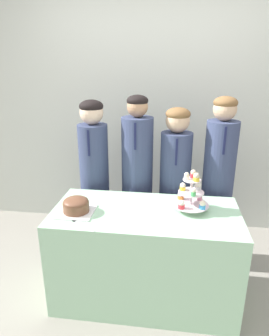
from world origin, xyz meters
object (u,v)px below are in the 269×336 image
Objects in this scene: cupcake_stand at (191,193)px; student_3 at (217,188)px; student_1 at (137,185)px; cake_knife at (76,222)px; student_0 at (95,183)px; round_cake at (76,205)px; student_2 at (174,190)px.

student_3 reaches higher than cupcake_stand.
student_3 is at bearing -0.00° from student_1.
student_1 is (0.32, 0.74, -0.02)m from cake_knife.
student_0 reaches higher than cake_knife.
cake_knife is at bearing -84.78° from student_0.
round_cake is at bearing -150.04° from student_3.
student_0 is 1.08m from student_3.
student_3 is at bearing 61.52° from cupcake_stand.
cupcake_stand is 0.21× the size of student_2.
cake_knife is at bearing -73.03° from round_cake.
student_1 is at bearing 180.00° from student_2.
round_cake is 0.17× the size of student_0.
student_0 is (-0.07, 0.74, -0.02)m from cake_knife.
student_0 is 0.39m from student_1.
student_2 is (-0.11, 0.46, -0.18)m from cupcake_stand.
student_1 is at bearing 133.81° from cupcake_stand.
student_1 reaches higher than student_2.
cake_knife is (0.04, -0.13, -0.05)m from round_cake.
cupcake_stand is 0.96m from student_0.
round_cake is at bearing -138.68° from student_2.
round_cake is 0.84× the size of cupcake_stand.
student_1 is 1.00× the size of student_3.
student_2 is (0.69, 0.61, -0.11)m from round_cake.
student_2 reaches higher than cupcake_stand.
round_cake is 0.82m from cupcake_stand.
student_2 is 0.94× the size of student_3.
round_cake is at bearing -169.74° from cupcake_stand.
cupcake_stand is at bearing 10.26° from round_cake.
round_cake is 1.05× the size of cake_knife.
cupcake_stand is 0.51m from student_2.
cupcake_stand is 0.20× the size of student_3.
cupcake_stand is 0.66m from student_1.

